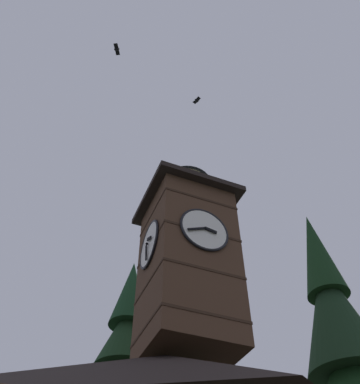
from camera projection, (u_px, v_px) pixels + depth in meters
The scene contains 3 objects.
clock_tower at pixel (187, 254), 16.49m from camera, with size 3.73×3.73×9.28m.
flying_bird_high at pixel (117, 49), 19.74m from camera, with size 0.43×0.58×0.14m.
flying_bird_low at pixel (197, 100), 23.43m from camera, with size 0.31×0.51×0.14m.
Camera 1 is at (3.13, 11.19, 2.21)m, focal length 40.27 mm.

